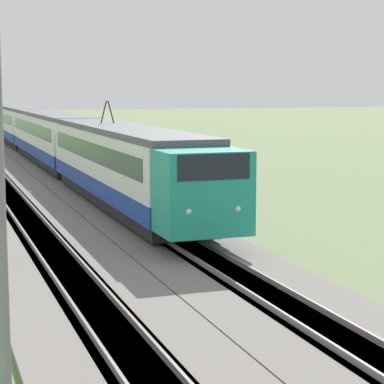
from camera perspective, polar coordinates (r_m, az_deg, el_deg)
ballast_adjacent at (r=52.92m, az=-10.51°, el=1.89°), size 240.00×4.40×0.30m
track_adjacent at (r=52.92m, az=-10.51°, el=1.90°), size 240.00×1.57×0.45m
passenger_train at (r=53.58m, az=-10.71°, el=4.29°), size 63.52×2.94×4.99m
catenary_mast_near at (r=10.19m, az=-14.31°, el=0.60°), size 0.22×2.56×8.31m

